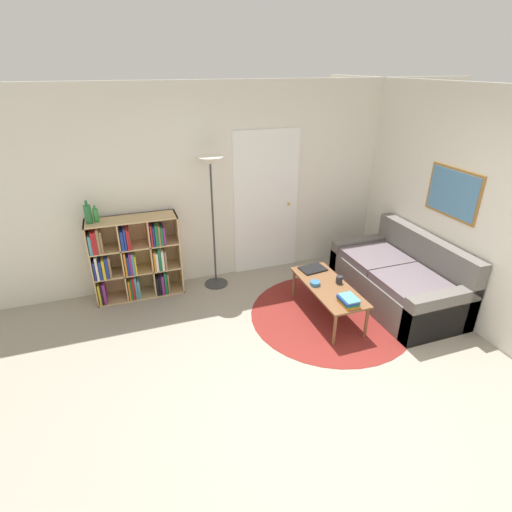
# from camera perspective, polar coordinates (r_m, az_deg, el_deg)

# --- Properties ---
(ground_plane) EXTENTS (14.00, 14.00, 0.00)m
(ground_plane) POSITION_cam_1_polar(r_m,az_deg,el_deg) (3.81, 9.79, -21.28)
(ground_plane) COLOR gray
(wall_back) EXTENTS (7.37, 0.11, 2.60)m
(wall_back) POSITION_cam_1_polar(r_m,az_deg,el_deg) (5.43, -3.33, 9.95)
(wall_back) COLOR silver
(wall_back) RESTS_ON ground_plane
(wall_right) EXTENTS (0.08, 5.80, 2.60)m
(wall_right) POSITION_cam_1_polar(r_m,az_deg,el_deg) (5.32, 24.99, 7.38)
(wall_right) COLOR silver
(wall_right) RESTS_ON ground_plane
(rug) EXTENTS (1.94, 1.94, 0.01)m
(rug) POSITION_cam_1_polar(r_m,az_deg,el_deg) (5.01, 10.58, -8.21)
(rug) COLOR maroon
(rug) RESTS_ON ground_plane
(bookshelf) EXTENTS (1.09, 0.34, 1.07)m
(bookshelf) POSITION_cam_1_polar(r_m,az_deg,el_deg) (5.31, -17.11, -0.45)
(bookshelf) COLOR tan
(bookshelf) RESTS_ON ground_plane
(floor_lamp) EXTENTS (0.33, 0.33, 1.76)m
(floor_lamp) POSITION_cam_1_polar(r_m,az_deg,el_deg) (5.03, -6.44, 10.68)
(floor_lamp) COLOR #333333
(floor_lamp) RESTS_ON ground_plane
(couch) EXTENTS (0.92, 1.73, 0.86)m
(couch) POSITION_cam_1_polar(r_m,az_deg,el_deg) (5.39, 19.91, -3.29)
(couch) COLOR #66605B
(couch) RESTS_ON ground_plane
(coffee_table) EXTENTS (0.47, 1.14, 0.41)m
(coffee_table) POSITION_cam_1_polar(r_m,az_deg,el_deg) (4.80, 10.28, -4.61)
(coffee_table) COLOR brown
(coffee_table) RESTS_ON ground_plane
(laptop) EXTENTS (0.34, 0.26, 0.02)m
(laptop) POSITION_cam_1_polar(r_m,az_deg,el_deg) (5.10, 8.11, -1.83)
(laptop) COLOR black
(laptop) RESTS_ON coffee_table
(bowl) EXTENTS (0.12, 0.12, 0.04)m
(bowl) POSITION_cam_1_polar(r_m,az_deg,el_deg) (4.76, 8.45, -3.88)
(bowl) COLOR teal
(bowl) RESTS_ON coffee_table
(book_stack_on_table) EXTENTS (0.17, 0.24, 0.08)m
(book_stack_on_table) POSITION_cam_1_polar(r_m,az_deg,el_deg) (4.45, 13.06, -6.24)
(book_stack_on_table) COLOR orange
(book_stack_on_table) RESTS_ON coffee_table
(cup) EXTENTS (0.08, 0.08, 0.09)m
(cup) POSITION_cam_1_polar(r_m,az_deg,el_deg) (4.83, 11.80, -3.34)
(cup) COLOR #28282D
(cup) RESTS_ON coffee_table
(bottle_left) EXTENTS (0.08, 0.08, 0.27)m
(bottle_left) POSITION_cam_1_polar(r_m,az_deg,el_deg) (5.07, -22.87, 5.56)
(bottle_left) COLOR #236633
(bottle_left) RESTS_ON bookshelf
(bottle_middle) EXTENTS (0.06, 0.06, 0.20)m
(bottle_middle) POSITION_cam_1_polar(r_m,az_deg,el_deg) (5.09, -21.91, 5.45)
(bottle_middle) COLOR #2D8438
(bottle_middle) RESTS_ON bookshelf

